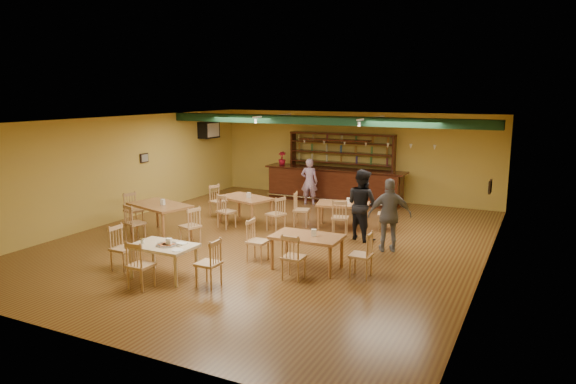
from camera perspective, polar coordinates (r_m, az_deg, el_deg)
The scene contains 23 objects.
floor at distance 13.26m, azimuth -1.59°, elevation -5.28°, with size 12.00×12.00×0.00m, color brown.
ceiling_beam at distance 15.29m, azimuth 3.31°, elevation 7.79°, with size 10.00×0.30×0.25m, color black.
track_rail_left at distance 16.60m, azimuth -1.64°, elevation 8.29°, with size 0.05×2.50×0.05m, color silver.
track_rail_right at distance 15.36m, azimuth 9.06°, elevation 7.95°, with size 0.05×2.50×0.05m, color silver.
ac_unit at distance 18.89m, azimuth -8.59°, elevation 6.69°, with size 0.34×0.70×0.48m, color silver.
picture_left at distance 16.55m, azimuth -15.36°, elevation 3.58°, with size 0.04×0.34×0.28m, color black.
picture_right at distance 11.96m, azimuth 21.12°, elevation 0.55°, with size 0.04×0.34×0.28m, color black.
bar_counter at distance 17.87m, azimuth 5.03°, elevation 0.77°, with size 4.87×0.85×1.13m, color #33120A.
back_bar_hutch at distance 18.36m, azimuth 5.78°, elevation 2.84°, with size 3.77×0.40×2.28m, color #33120A.
poinsettia at distance 18.55m, azimuth -0.66°, elevation 3.68°, with size 0.26×0.26×0.47m, color maroon.
dining_table_a at distance 14.95m, azimuth -4.65°, elevation -1.96°, with size 1.51×0.90×0.75m, color brown.
dining_table_b at distance 14.43m, azimuth 5.97°, elevation -2.57°, with size 1.40×0.84×0.70m, color brown.
dining_table_c at distance 14.08m, azimuth -13.71°, elevation -2.91°, with size 1.64×0.98×0.82m, color brown.
dining_table_d at distance 11.12m, azimuth 2.08°, elevation -6.54°, with size 1.45×0.87×0.73m, color brown.
near_table at distance 10.91m, azimuth -13.33°, elevation -7.31°, with size 1.27×0.82×0.68m, color beige.
pizza_tray at distance 10.76m, azimuth -13.04°, elevation -5.62°, with size 0.40×0.40×0.01m, color silver.
parmesan_shaker at distance 10.96m, azimuth -15.53°, elevation -5.17°, with size 0.07×0.07×0.11m, color #EAE5C6.
napkin_stack at distance 10.75m, azimuth -11.48°, elevation -5.52°, with size 0.20×0.15×0.03m, color white.
pizza_server at distance 10.70m, azimuth -12.32°, elevation -5.62°, with size 0.32×0.09×0.00m, color silver.
side_plate at distance 10.37m, azimuth -11.92°, elevation -6.20°, with size 0.22×0.22×0.01m, color white.
patron_bar at distance 17.30m, azimuth 2.32°, elevation 1.14°, with size 0.56×0.37×1.53m, color #874595.
patron_right_a at distance 13.31m, azimuth 8.04°, elevation -1.36°, with size 0.87×0.68×1.79m, color black.
patron_right_b at distance 12.42m, azimuth 10.98°, elevation -2.49°, with size 1.01×0.42×1.73m, color slate.
Camera 1 is at (5.98, -11.25, 3.70)m, focal length 32.73 mm.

